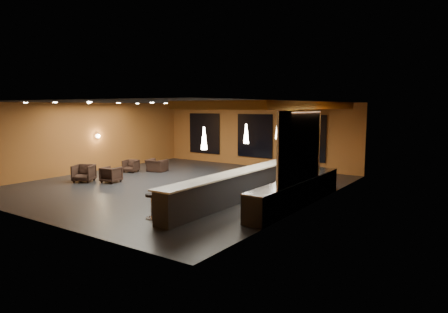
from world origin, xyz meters
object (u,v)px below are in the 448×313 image
Objects in this scene: staff_b at (296,170)px; bar_stool_2 at (217,185)px; bar_stool_0 at (152,203)px; staff_c at (312,171)px; bar_stool_4 at (267,171)px; column at (294,142)px; pendant_1 at (246,134)px; prep_counter at (297,193)px; armchair_b at (111,175)px; bar_stool_1 at (191,192)px; armchair_a at (84,173)px; pendant_2 at (278,130)px; bar_stool_3 at (243,178)px; bar_counter at (238,187)px; staff_a at (291,170)px; armchair_c at (131,166)px; pendant_0 at (204,138)px; armchair_d at (157,165)px.

bar_stool_2 is (-1.78, -2.96, -0.32)m from staff_b.
staff_b is 6.58m from bar_stool_0.
staff_c is 1.95× the size of bar_stool_4.
pendant_1 is (0.00, -4.10, 0.60)m from column.
pendant_1 is at bearing 180.00° from prep_counter.
column is 8.17m from bar_stool_0.
bar_stool_1 is at bearing 155.94° from armchair_b.
armchair_a is at bearing 19.56° from armchair_b.
pendant_2 reaches higher than bar_stool_3.
pendant_1 is 1.00× the size of pendant_2.
pendant_2 is 8.71m from armchair_a.
column is 5.00× the size of pendant_2.
bar_stool_1 is (0.19, 1.63, 0.05)m from bar_stool_0.
armchair_b is 0.91× the size of bar_stool_1.
bar_stool_3 is (-0.87, 1.73, -0.03)m from bar_counter.
staff_c is 9.88m from armchair_a.
pendant_1 is 4.43m from bar_stool_0.
pendant_1 is 2.78m from staff_a.
bar_stool_4 is at bearing 88.75° from bar_stool_0.
pendant_1 is at bearing -54.80° from bar_stool_3.
pendant_1 is 1.02× the size of armchair_c.
column reaches higher than armchair_b.
pendant_0 reaches higher than armchair_b.
pendant_2 reaches higher than armchair_c.
bar_counter is 3.53m from bar_stool_0.
bar_stool_0 is (-1.65, -6.11, -0.33)m from staff_a.
pendant_0 is 0.44× the size of staff_b.
bar_stool_3 is (6.67, 2.62, 0.09)m from armchair_a.
bar_stool_4 reaches higher than armchair_b.
staff_b is 7.75m from armchair_d.
bar_stool_1 reaches higher than armchair_c.
staff_a is (0.76, 2.69, 0.31)m from bar_counter.
staff_a is at bearing 74.34° from bar_counter.
armchair_b is at bearing -77.93° from armchair_c.
bar_counter is at bearing 2.55° from bar_stool_2.
armchair_a is at bearing -147.38° from bar_stool_4.
armchair_c is at bearing -169.19° from bar_stool_4.
pendant_0 reaches higher than staff_a.
pendant_2 is at bearing 128.66° from prep_counter.
pendant_2 is at bearing 154.10° from staff_b.
column is at bearing 127.41° from staff_a.
staff_b is 8.72m from armchair_c.
pendant_0 reaches higher than bar_stool_2.
bar_stool_3 is (-2.87, 1.23, 0.04)m from prep_counter.
armchair_b is at bearing -174.69° from prep_counter.
pendant_0 reaches higher than bar_counter.
staff_b is at bearing -18.59° from bar_stool_4.
bar_stool_1 is (-0.70, -2.29, -1.82)m from pendant_1.
armchair_a is at bearing 159.20° from bar_stool_0.
bar_counter is at bearing -132.57° from staff_c.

